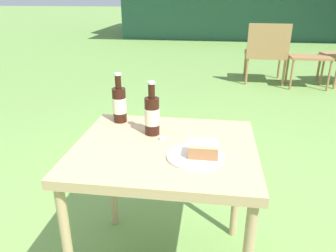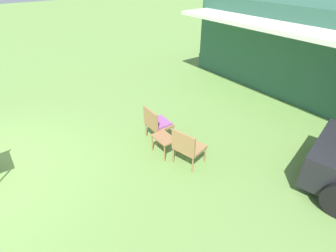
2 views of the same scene
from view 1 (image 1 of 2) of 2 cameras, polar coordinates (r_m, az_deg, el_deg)
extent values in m
cylinder|color=#9E7547|center=(5.57, 18.78, 9.80)|extent=(0.04, 0.04, 0.39)
cylinder|color=#9E7547|center=(5.51, 13.28, 10.26)|extent=(0.04, 0.04, 0.39)
cylinder|color=#9E7547|center=(5.11, 19.51, 8.67)|extent=(0.04, 0.04, 0.39)
cylinder|color=#9E7547|center=(5.05, 13.54, 9.17)|extent=(0.04, 0.04, 0.39)
cube|color=#9E7547|center=(5.26, 16.55, 11.87)|extent=(0.60, 0.55, 0.06)
cube|color=#9E7547|center=(4.99, 17.15, 14.17)|extent=(0.59, 0.07, 0.44)
cube|color=#995193|center=(5.25, 16.62, 12.46)|extent=(0.54, 0.46, 0.05)
cylinder|color=#9E7547|center=(5.65, 24.77, 9.11)|extent=(0.04, 0.04, 0.39)
cylinder|color=#9E7547|center=(5.26, 27.23, 7.82)|extent=(0.04, 0.04, 0.39)
cube|color=#996B42|center=(5.12, 23.47, 10.95)|extent=(0.55, 0.37, 0.03)
cylinder|color=#996B42|center=(4.95, 20.71, 8.31)|extent=(0.03, 0.03, 0.42)
cylinder|color=#996B42|center=(5.08, 26.24, 7.79)|extent=(0.03, 0.03, 0.42)
cylinder|color=#996B42|center=(5.25, 20.02, 9.15)|extent=(0.03, 0.03, 0.42)
cylinder|color=#996B42|center=(5.38, 25.27, 8.65)|extent=(0.03, 0.03, 0.42)
cube|color=tan|center=(1.41, -0.56, -4.16)|extent=(0.78, 0.67, 0.04)
cylinder|color=tan|center=(1.90, -9.71, -8.72)|extent=(0.04, 0.04, 0.65)
cylinder|color=tan|center=(1.83, 11.89, -10.22)|extent=(0.04, 0.04, 0.65)
cylinder|color=silver|center=(1.31, 4.83, -5.28)|extent=(0.23, 0.23, 0.01)
cube|color=#9E6B42|center=(1.29, 6.15, -4.20)|extent=(0.12, 0.08, 0.05)
cube|color=#DBBC89|center=(1.28, 6.21, -3.02)|extent=(0.12, 0.08, 0.01)
cylinder|color=black|center=(1.49, -2.79, 1.69)|extent=(0.07, 0.07, 0.17)
cylinder|color=black|center=(1.45, -2.88, 6.10)|extent=(0.03, 0.03, 0.07)
cylinder|color=silver|center=(1.44, -2.91, 7.55)|extent=(0.03, 0.03, 0.01)
cylinder|color=beige|center=(1.49, -2.79, 1.69)|extent=(0.07, 0.07, 0.08)
cylinder|color=black|center=(1.65, -8.45, 3.61)|extent=(0.07, 0.07, 0.17)
cylinder|color=black|center=(1.62, -8.69, 7.60)|extent=(0.03, 0.03, 0.07)
cylinder|color=silver|center=(1.61, -8.77, 8.91)|extent=(0.03, 0.03, 0.01)
cylinder|color=beige|center=(1.65, -8.45, 3.61)|extent=(0.07, 0.07, 0.08)
cube|color=silver|center=(1.32, 2.86, -5.11)|extent=(0.16, 0.06, 0.01)
cylinder|color=silver|center=(1.46, -1.05, -2.15)|extent=(0.03, 0.03, 0.01)
camera|label=2|loc=(6.26, 87.65, 26.86)|focal=28.00mm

